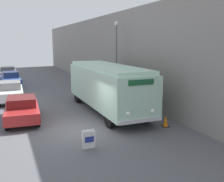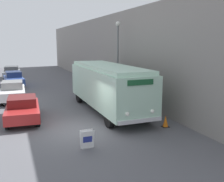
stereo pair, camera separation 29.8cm
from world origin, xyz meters
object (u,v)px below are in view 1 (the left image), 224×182
object	(u,v)px
parked_car_far	(11,79)
parked_car_near	(22,109)
vintage_bus	(107,85)
streetlamp	(116,50)
traffic_cone	(166,121)
sign_board	(89,140)
parked_car_mid	(11,91)
parked_car_distant	(8,72)

from	to	relation	value
parked_car_far	parked_car_near	bearing A→B (deg)	-93.49
vintage_bus	parked_car_far	distance (m)	14.58
vintage_bus	streetlamp	world-z (taller)	streetlamp
traffic_cone	parked_car_far	bearing A→B (deg)	112.97
streetlamp	parked_car_far	bearing A→B (deg)	126.74
sign_board	traffic_cone	xyz separation A→B (m)	(4.86, 1.27, -0.07)
sign_board	parked_car_mid	distance (m)	11.74
vintage_bus	parked_car_near	bearing A→B (deg)	-177.78
parked_car_far	traffic_cone	bearing A→B (deg)	-71.51
parked_car_mid	traffic_cone	bearing A→B (deg)	-50.28
streetlamp	parked_car_distant	bearing A→B (deg)	114.61
parked_car_mid	parked_car_distant	xyz separation A→B (m)	(0.10, 14.44, -0.00)
streetlamp	traffic_cone	world-z (taller)	streetlamp
sign_board	parked_car_far	size ratio (longest dim) A/B	0.18
parked_car_mid	traffic_cone	distance (m)	12.75
streetlamp	traffic_cone	bearing A→B (deg)	-91.61
vintage_bus	sign_board	size ratio (longest dim) A/B	11.66
sign_board	traffic_cone	distance (m)	5.03
traffic_cone	parked_car_near	bearing A→B (deg)	150.19
parked_car_far	traffic_cone	xyz separation A→B (m)	(7.53, -17.76, -0.47)
parked_car_near	streetlamp	bearing A→B (deg)	27.08
sign_board	parked_car_distant	size ratio (longest dim) A/B	0.17
parked_car_distant	sign_board	bearing A→B (deg)	-80.23
vintage_bus	traffic_cone	world-z (taller)	vintage_bus
vintage_bus	sign_board	xyz separation A→B (m)	(-3.07, -5.66, -1.41)
sign_board	parked_car_distant	world-z (taller)	parked_car_distant
parked_car_near	parked_car_mid	size ratio (longest dim) A/B	0.97
vintage_bus	parked_car_near	xyz separation A→B (m)	(-5.50, -0.21, -1.07)
sign_board	parked_car_mid	xyz separation A→B (m)	(-2.88, 11.38, 0.41)
vintage_bus	parked_car_distant	world-z (taller)	vintage_bus
vintage_bus	parked_car_near	distance (m)	5.61
vintage_bus	parked_car_distant	size ratio (longest dim) A/B	1.98
vintage_bus	streetlamp	bearing A→B (deg)	56.42
sign_board	streetlamp	xyz separation A→B (m)	(5.07, 8.67, 3.67)
streetlamp	parked_car_near	xyz separation A→B (m)	(-7.50, -3.22, -3.33)
vintage_bus	traffic_cone	size ratio (longest dim) A/B	14.37
parked_car_near	parked_car_mid	world-z (taller)	parked_car_mid
streetlamp	parked_car_near	distance (m)	8.82
parked_car_mid	parked_car_far	size ratio (longest dim) A/B	0.96
vintage_bus	streetlamp	xyz separation A→B (m)	(2.00, 3.01, 2.26)
parked_car_distant	traffic_cone	bearing A→B (deg)	-69.08
vintage_bus	traffic_cone	xyz separation A→B (m)	(1.79, -4.39, -1.48)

